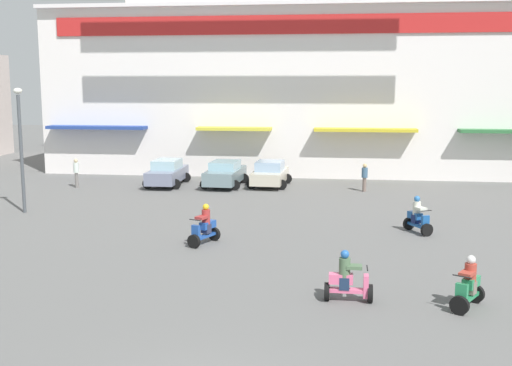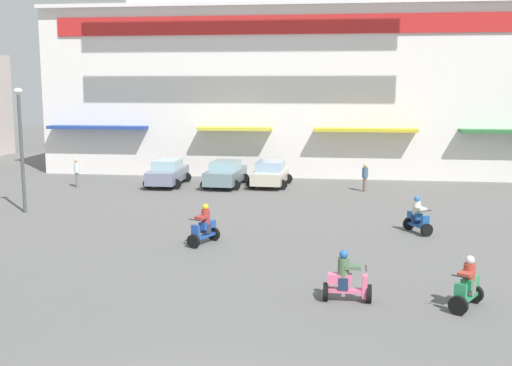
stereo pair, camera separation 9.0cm
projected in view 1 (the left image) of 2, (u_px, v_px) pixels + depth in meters
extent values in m
plane|color=#60605E|center=(268.00, 244.00, 24.29)|extent=(128.00, 128.00, 0.00)
cube|color=white|center=(303.00, 92.00, 45.95)|extent=(34.38, 11.98, 10.93)
cube|color=red|center=(298.00, 24.00, 39.34)|extent=(31.63, 0.12, 1.17)
cube|color=white|center=(298.00, 3.00, 39.10)|extent=(34.38, 0.70, 0.24)
cube|color=navy|center=(97.00, 127.00, 41.55)|extent=(6.63, 1.10, 0.20)
cube|color=gold|center=(234.00, 129.00, 40.40)|extent=(4.79, 1.10, 0.20)
cube|color=gold|center=(365.00, 130.00, 39.35)|extent=(6.36, 1.10, 0.20)
cube|color=#2E6A3A|center=(508.00, 131.00, 38.28)|extent=(5.77, 1.10, 0.20)
cube|color=slate|center=(167.00, 175.00, 38.00)|extent=(1.71, 4.30, 0.74)
cube|color=#9ABFC9|center=(167.00, 164.00, 37.90)|extent=(1.46, 2.16, 0.56)
cylinder|color=black|center=(160.00, 177.00, 39.45)|extent=(0.60, 0.17, 0.60)
cylinder|color=black|center=(186.00, 177.00, 39.26)|extent=(0.60, 0.17, 0.60)
cylinder|color=black|center=(148.00, 184.00, 36.85)|extent=(0.60, 0.17, 0.60)
cylinder|color=black|center=(176.00, 184.00, 36.65)|extent=(0.60, 0.17, 0.60)
cube|color=slate|center=(225.00, 175.00, 37.68)|extent=(1.99, 4.36, 0.77)
cube|color=#92BBC9|center=(225.00, 165.00, 37.58)|extent=(1.63, 2.21, 0.48)
cylinder|color=black|center=(216.00, 178.00, 39.18)|extent=(0.61, 0.20, 0.60)
cylinder|color=black|center=(244.00, 178.00, 38.86)|extent=(0.61, 0.20, 0.60)
cylinder|color=black|center=(205.00, 184.00, 36.60)|extent=(0.61, 0.20, 0.60)
cylinder|color=black|center=(235.00, 185.00, 36.29)|extent=(0.61, 0.20, 0.60)
cube|color=beige|center=(270.00, 176.00, 37.71)|extent=(1.98, 3.90, 0.69)
cube|color=#90ACCA|center=(270.00, 166.00, 37.61)|extent=(1.63, 1.98, 0.56)
cylinder|color=black|center=(259.00, 178.00, 39.06)|extent=(0.61, 0.20, 0.60)
cylinder|color=black|center=(287.00, 179.00, 38.74)|extent=(0.61, 0.20, 0.60)
cylinder|color=black|center=(252.00, 184.00, 36.77)|extent=(0.61, 0.20, 0.60)
cylinder|color=black|center=(282.00, 185.00, 36.45)|extent=(0.61, 0.20, 0.60)
cylinder|color=black|center=(194.00, 241.00, 23.65)|extent=(0.53, 0.34, 0.52)
cylinder|color=black|center=(214.00, 234.00, 24.79)|extent=(0.53, 0.34, 0.52)
cube|color=#1E499D|center=(204.00, 236.00, 24.21)|extent=(0.73, 1.20, 0.10)
cube|color=#1E499D|center=(208.00, 225.00, 24.35)|extent=(0.57, 0.81, 0.28)
cube|color=#1E499D|center=(196.00, 234.00, 23.72)|extent=(0.35, 0.26, 0.70)
cylinder|color=black|center=(195.00, 220.00, 23.61)|extent=(0.49, 0.24, 0.04)
cube|color=#2B3049|center=(206.00, 228.00, 24.28)|extent=(0.40, 0.38, 0.36)
cylinder|color=#A03130|center=(206.00, 217.00, 24.21)|extent=(0.42, 0.42, 0.55)
sphere|color=gold|center=(206.00, 207.00, 24.15)|extent=(0.25, 0.25, 0.25)
cube|color=#A03130|center=(201.00, 217.00, 23.95)|extent=(0.49, 0.54, 0.10)
cylinder|color=black|center=(427.00, 230.00, 25.48)|extent=(0.53, 0.37, 0.52)
cylinder|color=black|center=(409.00, 224.00, 26.62)|extent=(0.53, 0.37, 0.52)
cube|color=#1A4E94|center=(418.00, 225.00, 26.04)|extent=(0.77, 1.09, 0.10)
cube|color=#1A4E94|center=(415.00, 215.00, 26.19)|extent=(0.59, 0.75, 0.28)
cube|color=#1A4E94|center=(425.00, 224.00, 25.56)|extent=(0.35, 0.28, 0.68)
cylinder|color=black|center=(426.00, 211.00, 25.45)|extent=(0.47, 0.28, 0.04)
cube|color=navy|center=(416.00, 219.00, 26.12)|extent=(0.41, 0.40, 0.36)
cylinder|color=beige|center=(417.00, 208.00, 26.04)|extent=(0.43, 0.43, 0.55)
sphere|color=#2C69AB|center=(417.00, 199.00, 25.98)|extent=(0.25, 0.25, 0.25)
cube|color=beige|center=(421.00, 208.00, 25.79)|extent=(0.51, 0.55, 0.10)
cylinder|color=black|center=(370.00, 293.00, 17.83)|extent=(0.15, 0.52, 0.52)
cylinder|color=black|center=(327.00, 291.00, 17.99)|extent=(0.15, 0.52, 0.52)
cube|color=#E4618B|center=(348.00, 290.00, 17.90)|extent=(1.07, 0.29, 0.10)
cube|color=#E4618B|center=(341.00, 279.00, 17.87)|extent=(0.68, 0.31, 0.28)
cube|color=#E4618B|center=(366.00, 286.00, 17.81)|extent=(0.14, 0.32, 0.65)
cylinder|color=black|center=(367.00, 268.00, 17.72)|extent=(0.04, 0.52, 0.04)
cube|color=#1B2C48|center=(344.00, 283.00, 17.88)|extent=(0.28, 0.32, 0.36)
cylinder|color=#4D694A|center=(345.00, 267.00, 17.81)|extent=(0.32, 0.32, 0.54)
sphere|color=#255EAA|center=(345.00, 254.00, 17.75)|extent=(0.25, 0.25, 0.25)
cube|color=#4D694A|center=(354.00, 267.00, 17.77)|extent=(0.44, 0.34, 0.10)
cylinder|color=black|center=(459.00, 305.00, 16.86)|extent=(0.52, 0.39, 0.52)
cylinder|color=black|center=(475.00, 294.00, 17.80)|extent=(0.52, 0.39, 0.52)
cube|color=#268753|center=(468.00, 297.00, 17.32)|extent=(0.78, 1.06, 0.10)
cube|color=#268753|center=(471.00, 282.00, 17.43)|extent=(0.60, 0.73, 0.28)
cube|color=#268753|center=(461.00, 296.00, 16.92)|extent=(0.35, 0.28, 0.68)
cylinder|color=black|center=(462.00, 277.00, 16.82)|extent=(0.46, 0.30, 0.04)
cube|color=slate|center=(470.00, 287.00, 17.38)|extent=(0.42, 0.40, 0.36)
cylinder|color=#A43B2E|center=(470.00, 272.00, 17.31)|extent=(0.44, 0.44, 0.49)
sphere|color=silver|center=(471.00, 260.00, 17.25)|extent=(0.25, 0.25, 0.25)
cube|color=#A43B2E|center=(467.00, 274.00, 17.10)|extent=(0.52, 0.55, 0.10)
cylinder|color=slate|center=(77.00, 180.00, 37.22)|extent=(0.25, 0.25, 0.89)
cylinder|color=silver|center=(76.00, 168.00, 37.11)|extent=(0.40, 0.40, 0.59)
sphere|color=tan|center=(76.00, 161.00, 37.04)|extent=(0.24, 0.24, 0.24)
cylinder|color=#736058|center=(364.00, 184.00, 35.92)|extent=(0.21, 0.21, 0.81)
cylinder|color=#3D5D78|center=(365.00, 173.00, 35.81)|extent=(0.34, 0.34, 0.56)
sphere|color=tan|center=(365.00, 166.00, 35.75)|extent=(0.24, 0.24, 0.24)
cylinder|color=#474C51|center=(21.00, 155.00, 29.72)|extent=(0.16, 0.16, 5.58)
ellipsoid|color=silver|center=(18.00, 91.00, 29.25)|extent=(0.40, 0.40, 0.28)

